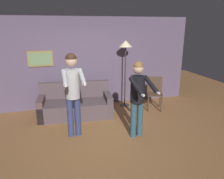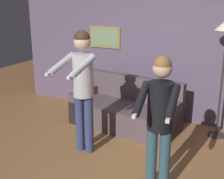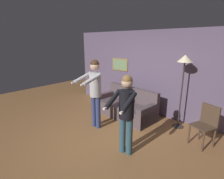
{
  "view_description": "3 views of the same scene",
  "coord_description": "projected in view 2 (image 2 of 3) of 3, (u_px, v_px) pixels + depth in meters",
  "views": [
    {
      "loc": [
        -1.04,
        -4.16,
        2.37
      ],
      "look_at": [
        0.17,
        0.01,
        1.08
      ],
      "focal_mm": 35.0,
      "sensor_mm": 36.0,
      "label": 1
    },
    {
      "loc": [
        1.75,
        -3.34,
        2.31
      ],
      "look_at": [
        -0.01,
        0.0,
        1.14
      ],
      "focal_mm": 50.0,
      "sensor_mm": 36.0,
      "label": 2
    },
    {
      "loc": [
        2.58,
        -2.72,
        2.26
      ],
      "look_at": [
        0.23,
        -0.04,
        1.28
      ],
      "focal_mm": 28.0,
      "sensor_mm": 36.0,
      "label": 3
    }
  ],
  "objects": [
    {
      "name": "person_standing_right",
      "position": [
        160.0,
        113.0,
        3.57
      ],
      "size": [
        0.49,
        0.69,
        1.66
      ],
      "color": "#2E505F",
      "rests_on": "ground_plane"
    },
    {
      "name": "ground_plane",
      "position": [
        112.0,
        169.0,
        4.29
      ],
      "size": [
        12.0,
        12.0,
        0.0
      ],
      "primitive_type": "plane",
      "color": "olive"
    },
    {
      "name": "back_wall_assembly",
      "position": [
        166.0,
        51.0,
        5.72
      ],
      "size": [
        6.4,
        0.09,
        2.6
      ],
      "color": "#5B4C65",
      "rests_on": "ground_plane"
    },
    {
      "name": "person_standing_left",
      "position": [
        82.0,
        80.0,
        4.44
      ],
      "size": [
        0.43,
        0.75,
        1.83
      ],
      "color": "navy",
      "rests_on": "ground_plane"
    },
    {
      "name": "couch",
      "position": [
        126.0,
        112.0,
        5.58
      ],
      "size": [
        1.97,
        1.03,
        0.87
      ],
      "color": "#534448",
      "rests_on": "ground_plane"
    }
  ]
}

